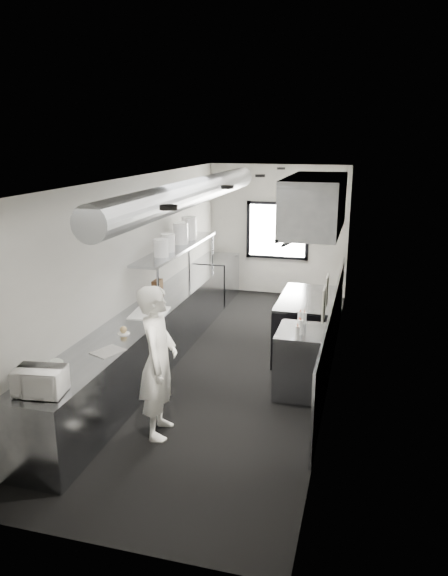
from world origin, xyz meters
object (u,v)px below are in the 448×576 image
Objects in this scene: pass_shelf at (178,249)px; far_work_table at (216,279)px; squeeze_bottle_d at (300,318)px; plate_stack_c at (181,233)px; range at (306,326)px; microwave at (40,381)px; line_cook at (158,362)px; deli_tub_b at (56,364)px; plate_stack_a at (161,248)px; squeeze_bottle_a at (297,333)px; plate_stack_b at (168,243)px; cutting_board at (149,313)px; bottle_station at (301,362)px; deli_tub_a at (57,366)px; plate_stack_d at (189,228)px; exhaust_hood at (315,204)px; prep_counter at (148,340)px; squeeze_bottle_e at (304,318)px; knife_block at (157,287)px; squeeze_bottle_b at (300,327)px; small_plate at (124,333)px; squeeze_bottle_c at (299,325)px.

far_work_table is at bearing 88.93° from pass_shelf.
plate_stack_c is at bearing 143.00° from squeeze_bottle_d.
microwave is (-2.17, -3.89, 0.57)m from range.
line_cook reaches higher than pass_shelf.
deli_tub_b is (-0.20, 0.58, -0.09)m from microwave.
plate_stack_a is (-0.04, 3.38, 0.67)m from microwave.
plate_stack_b is at bearing 145.43° from squeeze_bottle_a.
microwave reaches higher than cutting_board.
range is 1.40m from bottle_station.
deli_tub_a reaches higher than cutting_board.
plate_stack_d is 2.11× the size of squeeze_bottle_d.
exhaust_hood reaches higher than prep_counter.
squeeze_bottle_d is at bearing -126.58° from squeeze_bottle_e.
squeeze_bottle_e is (2.33, -1.44, -0.55)m from pass_shelf.
knife_block is at bearing -95.84° from plate_stack_c.
plate_stack_c is (-0.09, 4.43, 0.72)m from microwave.
deli_tub_b is 3.03m from squeeze_bottle_b.
pass_shelf is at bearing 148.28° from squeeze_bottle_e.
line_cook is at bearing -130.20° from squeeze_bottle_d.
knife_block is 2.72m from squeeze_bottle_b.
small_plate is (0.12, -2.44, -0.63)m from pass_shelf.
microwave reaches higher than deli_tub_b.
plate_stack_a is 1.43× the size of squeeze_bottle_b.
pass_shelf is at bearing 143.02° from squeeze_bottle_c.
deli_tub_b is 0.31× the size of plate_stack_d.
plate_stack_d is at bearing 82.41° from microwave.
knife_block is 2.57m from squeeze_bottle_e.
deli_tub_b is at bearing -93.28° from plate_stack_a.
squeeze_bottle_d is (-0.01, -1.21, -1.39)m from exhaust_hood.
plate_stack_b reaches higher than cutting_board.
microwave is (0.06, -4.19, -0.50)m from pass_shelf.
plate_stack_a is 1.41× the size of squeeze_bottle_d.
squeeze_bottle_d is at bearing -37.00° from plate_stack_c.
exhaust_hood is 1.92m from range.
plate_stack_d is at bearing 89.11° from plate_stack_c.
knife_block reaches higher than small_plate.
line_cook is at bearing -71.71° from plate_stack_b.
deli_tub_a is at bearing -124.71° from range.
plate_stack_a reaches higher than squeeze_bottle_e.
squeeze_bottle_a is 0.18m from squeeze_bottle_b.
plate_stack_b is at bearing 151.57° from bottle_station.
deli_tub_a is 1.23m from small_plate.
cutting_board is 1.12m from plate_stack_a.
squeeze_bottle_e is (2.21, 0.15, 0.07)m from cutting_board.
plate_stack_a reaches higher than line_cook.
prep_counter is 3.70m from far_work_table.
squeeze_bottle_d reaches higher than small_plate.
plate_stack_b is at bearing 95.09° from plate_stack_a.
plate_stack_b is at bearing -176.80° from range.
squeeze_bottle_d is (2.22, 2.68, -0.04)m from microwave.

